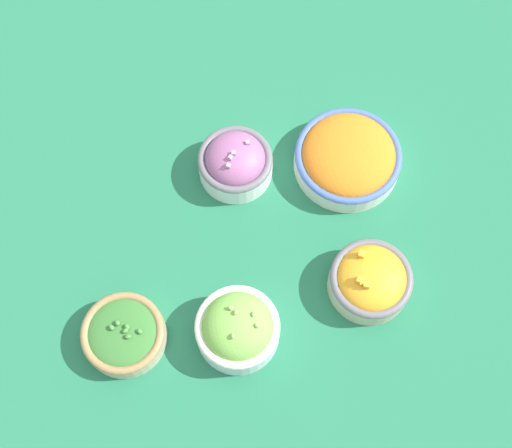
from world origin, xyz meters
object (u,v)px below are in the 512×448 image
at_px(bowl_carrots, 348,157).
at_px(bowl_squash, 371,280).
at_px(bowl_lettuce, 238,328).
at_px(bowl_red_onion, 235,162).
at_px(bowl_broccoli, 124,334).

bearing_deg(bowl_carrots, bowl_squash, -89.51).
height_order(bowl_lettuce, bowl_red_onion, bowl_lettuce).
bearing_deg(bowl_red_onion, bowl_lettuce, -94.73).
xyz_separation_m(bowl_broccoli, bowl_carrots, (0.35, 0.24, 0.00)).
relative_size(bowl_red_onion, bowl_carrots, 0.69).
bearing_deg(bowl_carrots, bowl_lettuce, -127.83).
relative_size(bowl_lettuce, bowl_squash, 0.99).
xyz_separation_m(bowl_lettuce, bowl_carrots, (0.19, 0.25, -0.01)).
bearing_deg(bowl_squash, bowl_red_onion, 130.23).
bearing_deg(bowl_lettuce, bowl_red_onion, 85.27).
bearing_deg(bowl_broccoli, bowl_squash, 6.36).
distance_m(bowl_broccoli, bowl_squash, 0.36).
bearing_deg(bowl_broccoli, bowl_carrots, 34.00).
bearing_deg(bowl_lettuce, bowl_broccoli, 175.83).
distance_m(bowl_lettuce, bowl_broccoli, 0.16).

